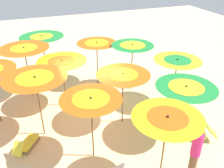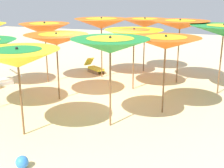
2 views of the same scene
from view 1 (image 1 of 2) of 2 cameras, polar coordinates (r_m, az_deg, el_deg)
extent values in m
cube|color=beige|center=(10.64, -4.55, -6.75)|extent=(36.48, 36.48, 0.04)
cylinder|color=brown|center=(9.19, -16.54, -5.84)|extent=(0.05, 0.05, 2.23)
cone|color=orange|center=(8.62, -17.57, 0.28)|extent=(2.18, 2.18, 0.40)
cone|color=yellow|center=(8.58, -17.66, 0.80)|extent=(1.27, 1.27, 0.24)
sphere|color=black|center=(8.52, -17.80, 1.64)|extent=(0.07, 0.07, 0.07)
cylinder|color=brown|center=(7.98, -4.62, -11.12)|extent=(0.05, 0.05, 2.10)
cone|color=orange|center=(7.35, -4.94, -4.84)|extent=(1.91, 1.91, 0.43)
cone|color=yellow|center=(7.30, -4.97, -4.23)|extent=(1.13, 1.13, 0.25)
sphere|color=black|center=(7.22, -5.02, -3.23)|extent=(0.07, 0.07, 0.07)
cylinder|color=brown|center=(7.32, 11.88, -15.85)|extent=(0.05, 0.05, 2.19)
cone|color=yellow|center=(6.60, 12.84, -9.08)|extent=(1.91, 1.91, 0.40)
cone|color=orange|center=(6.55, 12.93, -8.44)|extent=(1.09, 1.09, 0.23)
sphere|color=black|center=(6.47, 13.06, -7.46)|extent=(0.07, 0.07, 0.07)
cylinder|color=brown|center=(11.89, -19.07, 2.16)|extent=(0.05, 0.05, 2.26)
cone|color=orange|center=(11.45, -19.98, 7.21)|extent=(2.22, 2.22, 0.33)
cone|color=yellow|center=(11.42, -20.05, 7.61)|extent=(1.15, 1.15, 0.17)
sphere|color=black|center=(11.39, -20.14, 8.13)|extent=(0.07, 0.07, 0.07)
cylinder|color=brown|center=(10.77, -11.18, -0.35)|extent=(0.05, 0.05, 2.00)
cone|color=yellow|center=(10.32, -11.70, 4.50)|extent=(2.08, 2.08, 0.35)
cone|color=orange|center=(10.29, -11.75, 4.93)|extent=(1.15, 1.15, 0.20)
sphere|color=black|center=(10.24, -11.82, 5.55)|extent=(0.07, 0.07, 0.07)
cylinder|color=brown|center=(9.53, 2.51, -4.00)|extent=(0.05, 0.05, 1.99)
cone|color=orange|center=(9.02, 2.65, 1.31)|extent=(2.04, 2.04, 0.35)
cone|color=yellow|center=(8.98, 2.66, 1.80)|extent=(1.10, 1.10, 0.19)
sphere|color=black|center=(8.93, 2.67, 2.47)|extent=(0.07, 0.07, 0.07)
cylinder|color=brown|center=(9.17, 16.09, -7.06)|extent=(0.05, 0.05, 1.92)
cone|color=#1E8C38|center=(8.66, 16.94, -1.91)|extent=(2.10, 2.10, 0.43)
cone|color=yellow|center=(8.61, 17.03, -1.35)|extent=(1.21, 1.21, 0.25)
sphere|color=black|center=(8.54, 17.17, -0.49)|extent=(0.07, 0.07, 0.07)
cylinder|color=brown|center=(13.36, -15.56, 5.55)|extent=(0.05, 0.05, 2.20)
cone|color=#1E8C38|center=(12.98, -16.20, 10.01)|extent=(2.24, 2.24, 0.36)
cone|color=yellow|center=(12.95, -16.26, 10.39)|extent=(1.15, 1.15, 0.18)
sphere|color=black|center=(12.91, -16.33, 10.88)|extent=(0.07, 0.07, 0.07)
cylinder|color=brown|center=(12.40, -3.47, 4.44)|extent=(0.05, 0.05, 2.07)
cone|color=orange|center=(12.01, -3.62, 8.94)|extent=(1.97, 1.97, 0.34)
cone|color=yellow|center=(11.98, -3.63, 9.27)|extent=(1.16, 1.16, 0.20)
sphere|color=black|center=(11.94, -3.65, 9.83)|extent=(0.07, 0.07, 0.07)
cylinder|color=brown|center=(11.87, 4.64, 3.42)|extent=(0.05, 0.05, 2.15)
cone|color=#1E8C38|center=(11.45, 4.85, 8.27)|extent=(1.99, 1.99, 0.38)
cone|color=yellow|center=(11.42, 4.87, 8.65)|extent=(1.20, 1.20, 0.23)
sphere|color=black|center=(11.38, 4.90, 9.30)|extent=(0.07, 0.07, 0.07)
cylinder|color=brown|center=(11.06, 14.46, -0.11)|extent=(0.05, 0.05, 1.94)
cone|color=yellow|center=(10.64, 15.09, 4.45)|extent=(2.01, 2.01, 0.43)
cone|color=#1E8C38|center=(10.60, 15.16, 4.93)|extent=(1.15, 1.15, 0.24)
sphere|color=black|center=(10.55, 15.26, 5.66)|extent=(0.07, 0.07, 0.07)
cube|color=olive|center=(9.60, 18.80, -12.45)|extent=(0.44, 0.74, 0.14)
cube|color=olive|center=(9.86, 18.52, -11.13)|extent=(0.44, 0.74, 0.14)
cube|color=yellow|center=(9.65, 18.77, -11.24)|extent=(0.71, 0.90, 0.10)
cube|color=yellow|center=(9.65, 22.54, -10.29)|extent=(0.50, 0.52, 0.40)
cube|color=olive|center=(9.51, -19.86, -13.15)|extent=(0.72, 0.51, 0.14)
cube|color=olive|center=(9.34, -18.07, -13.64)|extent=(0.72, 0.51, 0.14)
cube|color=yellow|center=(9.35, -19.09, -12.85)|extent=(0.89, 0.76, 0.10)
cube|color=yellow|center=(8.86, -21.32, -14.07)|extent=(0.49, 0.48, 0.39)
cylinder|color=brown|center=(8.17, 18.48, -17.66)|extent=(0.24, 0.24, 0.87)
cylinder|color=#D82672|center=(7.62, 19.45, -13.39)|extent=(0.30, 0.30, 0.76)
sphere|color=brown|center=(7.30, 20.09, -10.47)|extent=(0.24, 0.24, 0.24)
sphere|color=#337FE5|center=(12.80, 16.80, -0.56)|extent=(0.26, 0.26, 0.26)
camera|label=2|loc=(17.16, 24.23, 17.27)|focal=48.99mm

